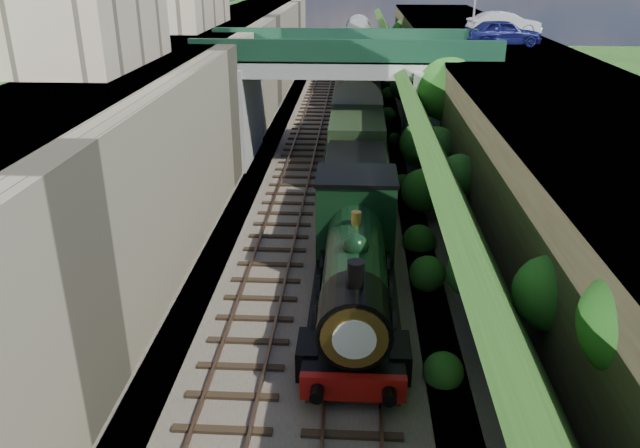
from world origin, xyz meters
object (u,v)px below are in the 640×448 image
at_px(road_bridge, 353,92).
at_px(car_silver, 504,24).
at_px(locomotive, 355,266).
at_px(tender, 356,195).
at_px(tree, 448,90).
at_px(car_blue, 503,33).

relative_size(road_bridge, car_silver, 3.38).
bearing_deg(locomotive, tender, 90.00).
distance_m(car_silver, locomotive, 28.37).
bearing_deg(tree, locomotive, -107.15).
xyz_separation_m(tree, locomotive, (-4.71, -15.28, -2.75)).
bearing_deg(tender, car_silver, 62.83).
bearing_deg(tender, car_blue, 57.87).
bearing_deg(car_silver, locomotive, 148.92).
xyz_separation_m(road_bridge, tree, (4.97, -2.16, 0.57)).
relative_size(car_blue, locomotive, 0.43).
distance_m(road_bridge, car_silver, 13.54).
height_order(road_bridge, tree, road_bridge).
height_order(car_blue, tender, car_blue).
height_order(tree, car_blue, car_blue).
xyz_separation_m(car_silver, tender, (-9.66, -18.81, -5.41)).
height_order(locomotive, tender, locomotive).
distance_m(locomotive, tender, 7.37).
height_order(car_silver, tender, car_silver).
relative_size(road_bridge, tree, 2.42).
distance_m(road_bridge, locomotive, 17.57).
xyz_separation_m(road_bridge, locomotive, (0.26, -17.43, -2.18)).
xyz_separation_m(locomotive, tender, (-0.00, 7.36, -0.27)).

